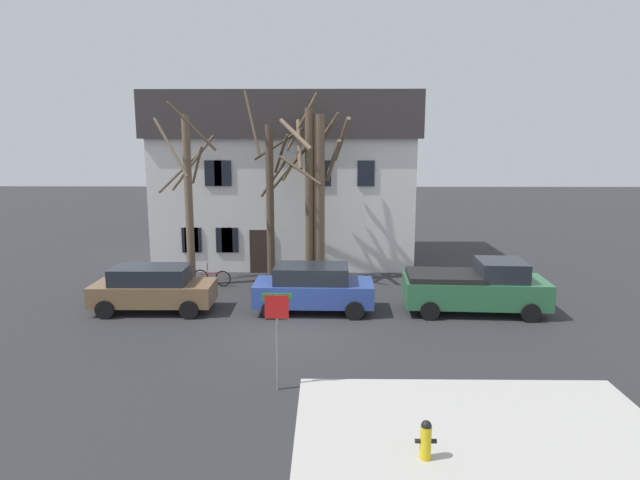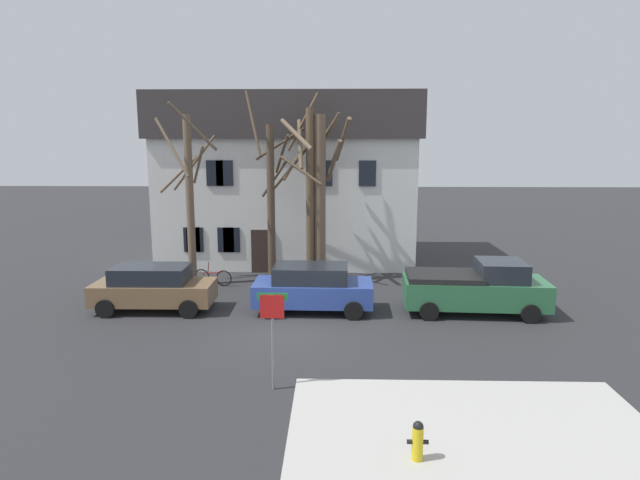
{
  "view_description": "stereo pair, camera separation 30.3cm",
  "coord_description": "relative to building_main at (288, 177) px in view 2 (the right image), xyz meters",
  "views": [
    {
      "loc": [
        1.25,
        -17.09,
        6.26
      ],
      "look_at": [
        0.97,
        4.03,
        2.43
      ],
      "focal_mm": 30.5,
      "sensor_mm": 36.0,
      "label": 1
    },
    {
      "loc": [
        1.55,
        -17.08,
        6.26
      ],
      "look_at": [
        0.97,
        4.03,
        2.43
      ],
      "focal_mm": 30.5,
      "sensor_mm": 36.0,
      "label": 2
    }
  ],
  "objects": [
    {
      "name": "ground_plane",
      "position": [
        0.93,
        -11.89,
        -4.4
      ],
      "size": [
        120.0,
        120.0,
        0.0
      ],
      "primitive_type": "plane",
      "color": "#2D2D30"
    },
    {
      "name": "sidewalk_slab",
      "position": [
        5.51,
        -18.73,
        -4.34
      ],
      "size": [
        8.01,
        6.3,
        0.12
      ],
      "primitive_type": "cube",
      "color": "#B7B5AD",
      "rests_on": "ground_plane"
    },
    {
      "name": "building_main",
      "position": [
        0.0,
        0.0,
        0.0
      ],
      "size": [
        13.29,
        7.11,
        8.62
      ],
      "color": "white",
      "rests_on": "ground_plane"
    },
    {
      "name": "tree_bare_near",
      "position": [
        -3.79,
        -5.71,
        -0.34
      ],
      "size": [
        2.83,
        2.84,
        7.84
      ],
      "color": "brown",
      "rests_on": "ground_plane"
    },
    {
      "name": "tree_bare_mid",
      "position": [
        -0.27,
        -5.35,
        -0.48
      ],
      "size": [
        2.85,
        2.84,
        8.42
      ],
      "color": "#4C3D2D",
      "rests_on": "ground_plane"
    },
    {
      "name": "tree_bare_far",
      "position": [
        1.38,
        -5.15,
        -0.25
      ],
      "size": [
        2.61,
        2.63,
        8.41
      ],
      "color": "brown",
      "rests_on": "ground_plane"
    },
    {
      "name": "tree_bare_end",
      "position": [
        1.8,
        -5.01,
        -0.27
      ],
      "size": [
        3.12,
        3.09,
        7.43
      ],
      "color": "brown",
      "rests_on": "ground_plane"
    },
    {
      "name": "car_brown_wagon",
      "position": [
        -4.29,
        -9.48,
        -3.51
      ],
      "size": [
        4.45,
        2.06,
        1.71
      ],
      "color": "brown",
      "rests_on": "ground_plane"
    },
    {
      "name": "car_blue_wagon",
      "position": [
        1.67,
        -9.42,
        -3.49
      ],
      "size": [
        4.42,
        2.18,
        1.76
      ],
      "color": "#2D4799",
      "rests_on": "ground_plane"
    },
    {
      "name": "pickup_truck_green",
      "position": [
        7.71,
        -9.43,
        -3.45
      ],
      "size": [
        5.26,
        2.53,
        1.98
      ],
      "color": "#2D6B42",
      "rests_on": "ground_plane"
    },
    {
      "name": "fire_hydrant",
      "position": [
        4.12,
        -19.21,
        -3.87
      ],
      "size": [
        0.42,
        0.22,
        0.81
      ],
      "color": "gold",
      "rests_on": "sidewalk_slab"
    },
    {
      "name": "street_sign_pole",
      "position": [
        0.93,
        -15.98,
        -2.61
      ],
      "size": [
        0.76,
        0.07,
        2.55
      ],
      "color": "slate",
      "rests_on": "ground_plane"
    },
    {
      "name": "bicycle_leaning",
      "position": [
        -2.88,
        -5.83,
        -4.04
      ],
      "size": [
        1.73,
        0.38,
        1.03
      ],
      "color": "black",
      "rests_on": "ground_plane"
    }
  ]
}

